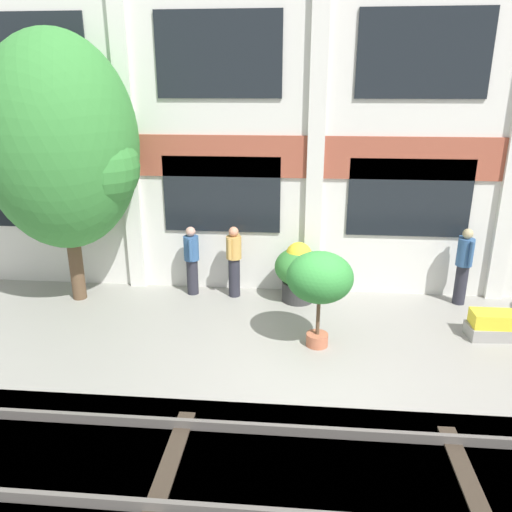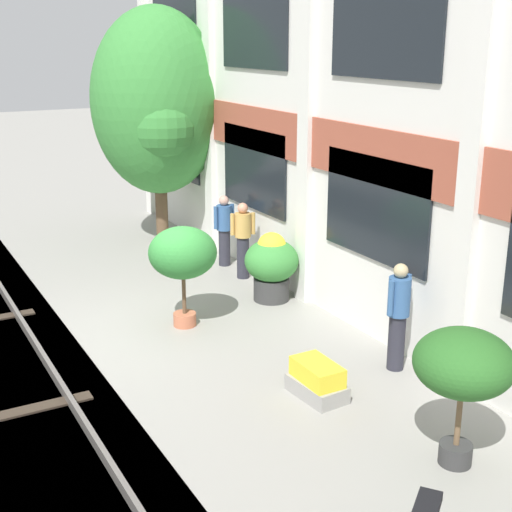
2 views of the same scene
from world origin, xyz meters
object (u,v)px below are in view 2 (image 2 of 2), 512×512
Objects in this scene: potted_plant_ribbed_drum at (272,263)px; resident_near_plants at (224,228)px; broadleaf_tree at (158,106)px; potted_plant_terracotta_small at (183,255)px; resident_by_doorway at (398,313)px; potted_plant_square_trough at (317,380)px; resident_watching_tracks at (243,238)px; potted_plant_low_pan at (464,366)px.

resident_near_plants is (-2.41, 0.18, 0.11)m from potted_plant_ribbed_drum.
potted_plant_terracotta_small is (5.29, -1.69, -2.03)m from broadleaf_tree.
potted_plant_terracotta_small is 3.85m from resident_by_doorway.
potted_plant_square_trough is 5.40m from resident_watching_tracks.
broadleaf_tree is 3.56m from resident_near_plants.
resident_watching_tracks reaches higher than resident_near_plants.
resident_by_doorway is (-0.16, 1.56, 0.67)m from potted_plant_square_trough.
potted_plant_square_trough is at bearing -7.18° from broadleaf_tree.
broadleaf_tree is 3.12× the size of potted_plant_terracotta_small.
potted_plant_ribbed_drum is 1.45m from resident_watching_tracks.
potted_plant_low_pan is at bearing 141.41° from resident_by_doorway.
resident_near_plants is (-2.79, 2.18, -0.46)m from potted_plant_terracotta_small.
resident_by_doorway is at bearing 95.77° from potted_plant_square_trough.
potted_plant_low_pan is 5.64m from potted_plant_terracotta_small.
broadleaf_tree is 4.28m from resident_watching_tracks.
potted_plant_square_trough is (8.61, -1.08, -3.10)m from broadleaf_tree.
broadleaf_tree is 3.27× the size of potted_plant_low_pan.
broadleaf_tree is at bearing -155.06° from resident_watching_tracks.
resident_by_doorway reaches higher than potted_plant_square_trough.
resident_watching_tracks is at bearing 169.61° from resident_near_plants.
potted_plant_low_pan is 8.39m from resident_near_plants.
potted_plant_square_trough is at bearing -20.63° from potted_plant_ribbed_drum.
potted_plant_terracotta_small is 1.13× the size of resident_near_plants.
potted_plant_square_trough is at bearing 157.85° from resident_near_plants.
resident_near_plants reaches higher than potted_plant_ribbed_drum.
potted_plant_terracotta_small is at bearing -79.27° from potted_plant_ribbed_drum.
potted_plant_square_trough is at bearing 10.39° from potted_plant_terracotta_small.
resident_watching_tracks is (-4.98, -0.03, -0.04)m from resident_by_doorway.
resident_by_doorway is 1.05× the size of resident_watching_tracks.
resident_by_doorway is at bearing 34.40° from potted_plant_terracotta_small.
resident_watching_tracks is at bearing 130.39° from potted_plant_terracotta_small.
resident_watching_tracks is (3.47, 0.45, -2.48)m from broadleaf_tree.
potted_plant_low_pan is 1.08× the size of resident_near_plants.
resident_near_plants is at bearing -165.09° from resident_watching_tracks.
resident_by_doorway is at bearing 3.20° from broadleaf_tree.
broadleaf_tree is at bearing 3.46° from resident_near_plants.
resident_by_doorway is (3.16, 2.17, -0.40)m from potted_plant_terracotta_small.
potted_plant_ribbed_drum is at bearing 167.95° from resident_near_plants.
resident_by_doorway is (3.54, 0.16, 0.18)m from potted_plant_ribbed_drum.
potted_plant_square_trough is 3.98m from potted_plant_ribbed_drum.
potted_plant_low_pan is at bearing 11.66° from potted_plant_terracotta_small.
broadleaf_tree reaches higher than resident_watching_tracks.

